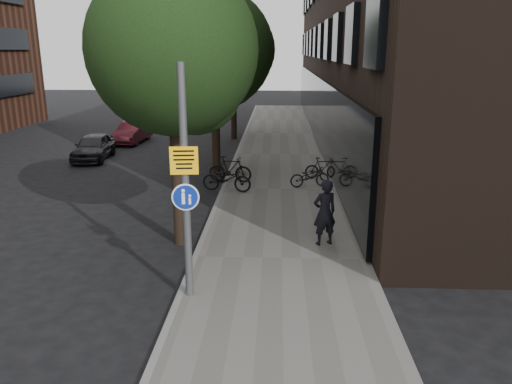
# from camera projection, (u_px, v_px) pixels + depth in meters

# --- Properties ---
(ground) EXTENTS (120.00, 120.00, 0.00)m
(ground) POSITION_uv_depth(u_px,v_px,m) (270.00, 332.00, 9.71)
(ground) COLOR black
(ground) RESTS_ON ground
(sidewalk) EXTENTS (4.50, 60.00, 0.12)m
(sidewalk) POSITION_uv_depth(u_px,v_px,m) (281.00, 190.00, 19.29)
(sidewalk) COLOR #63605B
(sidewalk) RESTS_ON ground
(curb_edge) EXTENTS (0.15, 60.00, 0.13)m
(curb_edge) POSITION_uv_depth(u_px,v_px,m) (223.00, 189.00, 19.39)
(curb_edge) COLOR slate
(curb_edge) RESTS_ON ground
(street_tree_near) EXTENTS (4.40, 4.40, 7.50)m
(street_tree_near) POSITION_uv_depth(u_px,v_px,m) (177.00, 57.00, 12.87)
(street_tree_near) COLOR black
(street_tree_near) RESTS_ON ground
(street_tree_mid) EXTENTS (5.00, 5.00, 7.80)m
(street_tree_mid) POSITION_uv_depth(u_px,v_px,m) (216.00, 54.00, 21.04)
(street_tree_mid) COLOR black
(street_tree_mid) RESTS_ON ground
(street_tree_far) EXTENTS (5.00, 5.00, 7.80)m
(street_tree_far) POSITION_uv_depth(u_px,v_px,m) (234.00, 53.00, 29.68)
(street_tree_far) COLOR black
(street_tree_far) RESTS_ON ground
(signpost) EXTENTS (0.57, 0.17, 4.95)m
(signpost) POSITION_uv_depth(u_px,v_px,m) (185.00, 185.00, 10.27)
(signpost) COLOR #595B5E
(signpost) RESTS_ON sidewalk
(pedestrian) EXTENTS (0.78, 0.65, 1.84)m
(pedestrian) POSITION_uv_depth(u_px,v_px,m) (325.00, 212.00, 13.53)
(pedestrian) COLOR black
(pedestrian) RESTS_ON sidewalk
(parked_bike_facade_near) EXTENTS (1.65, 0.90, 0.82)m
(parked_bike_facade_near) POSITION_uv_depth(u_px,v_px,m) (310.00, 176.00, 19.45)
(parked_bike_facade_near) COLOR black
(parked_bike_facade_near) RESTS_ON sidewalk
(parked_bike_facade_far) EXTENTS (1.49, 0.45, 0.89)m
(parked_bike_facade_far) POSITION_uv_depth(u_px,v_px,m) (323.00, 168.00, 20.71)
(parked_bike_facade_far) COLOR black
(parked_bike_facade_far) RESTS_ON sidewalk
(parked_bike_curb_near) EXTENTS (1.97, 0.99, 0.99)m
(parked_bike_curb_near) POSITION_uv_depth(u_px,v_px,m) (227.00, 179.00, 18.80)
(parked_bike_curb_near) COLOR black
(parked_bike_curb_near) RESTS_ON sidewalk
(parked_bike_curb_far) EXTENTS (1.82, 0.77, 1.06)m
(parked_bike_curb_far) POSITION_uv_depth(u_px,v_px,m) (230.00, 169.00, 20.14)
(parked_bike_curb_far) COLOR black
(parked_bike_curb_far) RESTS_ON sidewalk
(parked_car_near) EXTENTS (1.76, 3.85, 1.28)m
(parked_car_near) POSITION_uv_depth(u_px,v_px,m) (94.00, 147.00, 24.82)
(parked_car_near) COLOR black
(parked_car_near) RESTS_ON ground
(parked_car_mid) EXTENTS (1.56, 3.77, 1.21)m
(parked_car_mid) POSITION_uv_depth(u_px,v_px,m) (132.00, 132.00, 29.36)
(parked_car_mid) COLOR #531721
(parked_car_mid) RESTS_ON ground
(parked_car_far) EXTENTS (1.71, 4.09, 1.18)m
(parked_car_far) POSITION_uv_depth(u_px,v_px,m) (151.00, 116.00, 36.52)
(parked_car_far) COLOR black
(parked_car_far) RESTS_ON ground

